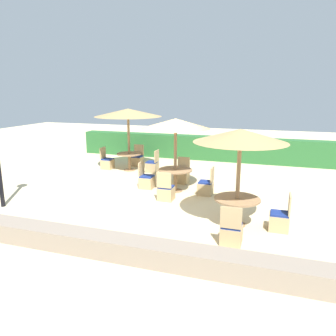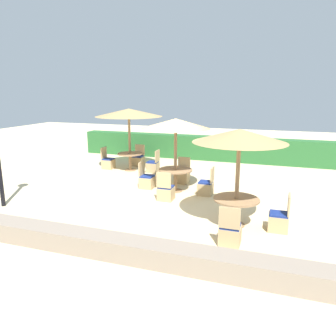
# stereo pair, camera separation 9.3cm
# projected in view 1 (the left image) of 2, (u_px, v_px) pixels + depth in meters

# --- Properties ---
(ground_plane) EXTENTS (40.00, 40.00, 0.00)m
(ground_plane) POSITION_uv_depth(u_px,v_px,m) (162.00, 200.00, 10.15)
(ground_plane) COLOR beige
(hedge_row) EXTENTS (13.00, 0.70, 1.15)m
(hedge_row) POSITION_uv_depth(u_px,v_px,m) (206.00, 148.00, 16.01)
(hedge_row) COLOR #28602D
(hedge_row) RESTS_ON ground_plane
(stone_border) EXTENTS (10.00, 0.56, 0.43)m
(stone_border) POSITION_uv_depth(u_px,v_px,m) (104.00, 245.00, 6.77)
(stone_border) COLOR gray
(stone_border) RESTS_ON ground_plane
(parasol_back_left) EXTENTS (2.77, 2.77, 2.60)m
(parasol_back_left) POSITION_uv_depth(u_px,v_px,m) (128.00, 113.00, 13.40)
(parasol_back_left) COLOR #93704C
(parasol_back_left) RESTS_ON ground_plane
(round_table_back_left) EXTENTS (1.05, 1.05, 0.73)m
(round_table_back_left) POSITION_uv_depth(u_px,v_px,m) (129.00, 157.00, 13.83)
(round_table_back_left) COLOR #93704C
(round_table_back_left) RESTS_ON ground_plane
(patio_chair_back_left_west) EXTENTS (0.46, 0.46, 0.93)m
(patio_chair_back_left_west) POSITION_uv_depth(u_px,v_px,m) (107.00, 163.00, 14.20)
(patio_chair_back_left_west) COLOR tan
(patio_chair_back_left_west) RESTS_ON ground_plane
(patio_chair_back_left_east) EXTENTS (0.46, 0.46, 0.93)m
(patio_chair_back_left_east) POSITION_uv_depth(u_px,v_px,m) (152.00, 166.00, 13.60)
(patio_chair_back_left_east) COLOR tan
(patio_chair_back_left_east) RESTS_ON ground_plane
(patio_chair_back_left_north) EXTENTS (0.46, 0.46, 0.93)m
(patio_chair_back_left_north) POSITION_uv_depth(u_px,v_px,m) (137.00, 160.00, 14.78)
(patio_chair_back_left_north) COLOR tan
(patio_chair_back_left_north) RESTS_ON ground_plane
(parasol_center) EXTENTS (2.25, 2.25, 2.44)m
(parasol_center) POSITION_uv_depth(u_px,v_px,m) (176.00, 124.00, 10.57)
(parasol_center) COLOR #93704C
(parasol_center) RESTS_ON ground_plane
(round_table_center) EXTENTS (1.13, 1.13, 0.76)m
(round_table_center) POSITION_uv_depth(u_px,v_px,m) (175.00, 174.00, 10.96)
(round_table_center) COLOR #93704C
(round_table_center) RESTS_ON ground_plane
(patio_chair_center_west) EXTENTS (0.46, 0.46, 0.93)m
(patio_chair_center_west) POSITION_uv_depth(u_px,v_px,m) (147.00, 181.00, 11.38)
(patio_chair_center_west) COLOR tan
(patio_chair_center_west) RESTS_ON ground_plane
(patio_chair_center_north) EXTENTS (0.46, 0.46, 0.93)m
(patio_chair_center_north) POSITION_uv_depth(u_px,v_px,m) (182.00, 176.00, 12.03)
(patio_chair_center_north) COLOR tan
(patio_chair_center_north) RESTS_ON ground_plane
(patio_chair_center_south) EXTENTS (0.46, 0.46, 0.93)m
(patio_chair_center_south) POSITION_uv_depth(u_px,v_px,m) (166.00, 192.00, 10.13)
(patio_chair_center_south) COLOR tan
(patio_chair_center_south) RESTS_ON ground_plane
(patio_chair_center_east) EXTENTS (0.46, 0.46, 0.93)m
(patio_chair_center_east) POSITION_uv_depth(u_px,v_px,m) (206.00, 187.00, 10.66)
(patio_chair_center_east) COLOR tan
(patio_chair_center_east) RESTS_ON ground_plane
(parasol_front_right) EXTENTS (2.26, 2.26, 2.44)m
(parasol_front_right) POSITION_uv_depth(u_px,v_px,m) (240.00, 136.00, 7.79)
(parasol_front_right) COLOR #93704C
(parasol_front_right) RESTS_ON ground_plane
(round_table_front_right) EXTENTS (1.14, 1.14, 0.71)m
(round_table_front_right) POSITION_uv_depth(u_px,v_px,m) (237.00, 203.00, 8.18)
(round_table_front_right) COLOR #93704C
(round_table_front_right) RESTS_ON ground_plane
(patio_chair_front_right_south) EXTENTS (0.46, 0.46, 0.93)m
(patio_chair_front_right_south) POSITION_uv_depth(u_px,v_px,m) (231.00, 233.00, 7.23)
(patio_chair_front_right_south) COLOR tan
(patio_chair_front_right_south) RESTS_ON ground_plane
(patio_chair_front_right_east) EXTENTS (0.46, 0.46, 0.93)m
(patio_chair_front_right_east) POSITION_uv_depth(u_px,v_px,m) (280.00, 220.00, 7.95)
(patio_chair_front_right_east) COLOR tan
(patio_chair_front_right_east) RESTS_ON ground_plane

